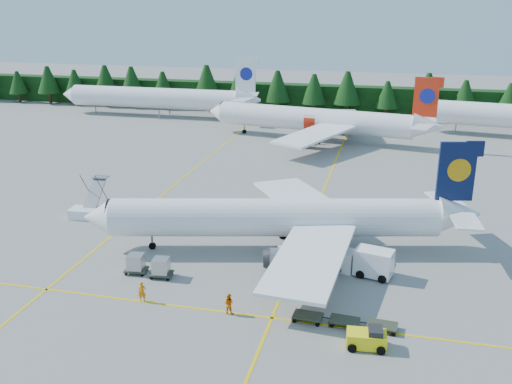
% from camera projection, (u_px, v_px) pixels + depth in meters
% --- Properties ---
extents(ground, '(320.00, 320.00, 0.00)m').
position_uv_depth(ground, '(221.00, 276.00, 51.81)').
color(ground, gray).
rests_on(ground, ground).
extents(taxi_stripe_a, '(0.25, 120.00, 0.01)m').
position_uv_depth(taxi_stripe_a, '(162.00, 195.00, 73.34)').
color(taxi_stripe_a, yellow).
rests_on(taxi_stripe_a, ground).
extents(taxi_stripe_b, '(0.25, 120.00, 0.01)m').
position_uv_depth(taxi_stripe_b, '(317.00, 208.00, 68.90)').
color(taxi_stripe_b, yellow).
rests_on(taxi_stripe_b, ground).
extents(taxi_stripe_cross, '(80.00, 0.25, 0.01)m').
position_uv_depth(taxi_stripe_cross, '(200.00, 309.00, 46.28)').
color(taxi_stripe_cross, yellow).
rests_on(taxi_stripe_cross, ground).
extents(treeline_hedge, '(220.00, 4.00, 6.00)m').
position_uv_depth(treeline_hedge, '(328.00, 99.00, 126.38)').
color(treeline_hedge, black).
rests_on(treeline_hedge, ground).
extents(airliner_navy, '(37.51, 30.50, 11.08)m').
position_uv_depth(airliner_navy, '(268.00, 218.00, 56.40)').
color(airliner_navy, white).
rests_on(airliner_navy, ground).
extents(airliner_red, '(41.25, 33.68, 12.06)m').
position_uv_depth(airliner_red, '(309.00, 120.00, 101.44)').
color(airliner_red, white).
rests_on(airliner_red, ground).
extents(airliner_far_left, '(44.00, 4.52, 12.80)m').
position_uv_depth(airliner_far_left, '(149.00, 97.00, 122.23)').
color(airliner_far_left, white).
rests_on(airliner_far_left, ground).
extents(airstairs, '(4.40, 5.97, 3.82)m').
position_uv_depth(airstairs, '(90.00, 210.00, 65.74)').
color(airstairs, white).
rests_on(airstairs, ground).
extents(service_truck, '(5.62, 3.09, 2.57)m').
position_uv_depth(service_truck, '(363.00, 261.00, 51.84)').
color(service_truck, white).
rests_on(service_truck, ground).
extents(baggage_tug, '(2.95, 1.76, 1.51)m').
position_uv_depth(baggage_tug, '(367.00, 338.00, 40.96)').
color(baggage_tug, '#FAEB0D').
rests_on(baggage_tug, ground).
extents(dolly_train, '(8.07, 1.61, 0.13)m').
position_uv_depth(dolly_train, '(344.00, 320.00, 43.84)').
color(dolly_train, '#353B2B').
rests_on(dolly_train, ground).
extents(uld_pair, '(4.67, 1.93, 1.53)m').
position_uv_depth(uld_pair, '(148.00, 265.00, 51.69)').
color(uld_pair, '#353B2B').
rests_on(uld_pair, ground).
extents(crew_a, '(0.75, 0.61, 1.77)m').
position_uv_depth(crew_a, '(142.00, 292.00, 47.18)').
color(crew_a, orange).
rests_on(crew_a, ground).
extents(crew_b, '(0.88, 0.71, 1.75)m').
position_uv_depth(crew_b, '(229.00, 304.00, 45.37)').
color(crew_b, '#E86404').
rests_on(crew_b, ground).
extents(crew_c, '(0.54, 0.75, 1.69)m').
position_uv_depth(crew_c, '(324.00, 297.00, 46.36)').
color(crew_c, orange).
rests_on(crew_c, ground).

